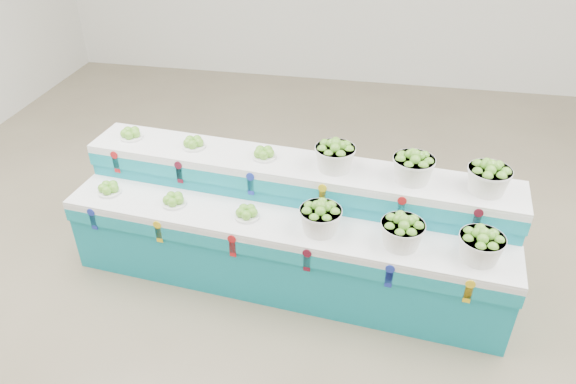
# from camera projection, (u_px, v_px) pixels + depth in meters

# --- Properties ---
(ground) EXTENTS (10.00, 10.00, 0.00)m
(ground) POSITION_uv_depth(u_px,v_px,m) (346.00, 306.00, 4.51)
(ground) COLOR #70644E
(ground) RESTS_ON ground
(display_stand) EXTENTS (3.80, 1.32, 1.02)m
(display_stand) POSITION_uv_depth(u_px,v_px,m) (288.00, 227.00, 4.58)
(display_stand) COLOR teal
(display_stand) RESTS_ON ground
(plate_lower_left) EXTENTS (0.23, 0.23, 0.10)m
(plate_lower_left) POSITION_uv_depth(u_px,v_px,m) (109.00, 188.00, 4.62)
(plate_lower_left) COLOR white
(plate_lower_left) RESTS_ON display_stand
(plate_lower_mid) EXTENTS (0.23, 0.23, 0.10)m
(plate_lower_mid) POSITION_uv_depth(u_px,v_px,m) (174.00, 199.00, 4.47)
(plate_lower_mid) COLOR white
(plate_lower_mid) RESTS_ON display_stand
(plate_lower_right) EXTENTS (0.23, 0.23, 0.10)m
(plate_lower_right) POSITION_uv_depth(u_px,v_px,m) (247.00, 212.00, 4.32)
(plate_lower_right) COLOR white
(plate_lower_right) RESTS_ON display_stand
(basket_lower_left) EXTENTS (0.36, 0.36, 0.24)m
(basket_lower_left) POSITION_uv_depth(u_px,v_px,m) (320.00, 218.00, 4.14)
(basket_lower_left) COLOR silver
(basket_lower_left) RESTS_ON display_stand
(basket_lower_mid) EXTENTS (0.36, 0.36, 0.24)m
(basket_lower_mid) POSITION_uv_depth(u_px,v_px,m) (402.00, 232.00, 3.99)
(basket_lower_mid) COLOR silver
(basket_lower_mid) RESTS_ON display_stand
(basket_lower_right) EXTENTS (0.36, 0.36, 0.24)m
(basket_lower_right) POSITION_uv_depth(u_px,v_px,m) (481.00, 245.00, 3.86)
(basket_lower_right) COLOR silver
(basket_lower_right) RESTS_ON display_stand
(plate_upper_left) EXTENTS (0.23, 0.23, 0.10)m
(plate_upper_left) POSITION_uv_depth(u_px,v_px,m) (131.00, 133.00, 4.82)
(plate_upper_left) COLOR white
(plate_upper_left) RESTS_ON display_stand
(plate_upper_mid) EXTENTS (0.23, 0.23, 0.10)m
(plate_upper_mid) POSITION_uv_depth(u_px,v_px,m) (193.00, 142.00, 4.67)
(plate_upper_mid) COLOR white
(plate_upper_mid) RESTS_ON display_stand
(plate_upper_right) EXTENTS (0.23, 0.23, 0.10)m
(plate_upper_right) POSITION_uv_depth(u_px,v_px,m) (264.00, 153.00, 4.52)
(plate_upper_right) COLOR white
(plate_upper_right) RESTS_ON display_stand
(basket_upper_left) EXTENTS (0.36, 0.36, 0.24)m
(basket_upper_left) POSITION_uv_depth(u_px,v_px,m) (335.00, 155.00, 4.34)
(basket_upper_left) COLOR silver
(basket_upper_left) RESTS_ON display_stand
(basket_upper_mid) EXTENTS (0.36, 0.36, 0.24)m
(basket_upper_mid) POSITION_uv_depth(u_px,v_px,m) (413.00, 167.00, 4.19)
(basket_upper_mid) COLOR silver
(basket_upper_mid) RESTS_ON display_stand
(basket_upper_right) EXTENTS (0.36, 0.36, 0.24)m
(basket_upper_right) POSITION_uv_depth(u_px,v_px,m) (489.00, 177.00, 4.06)
(basket_upper_right) COLOR silver
(basket_upper_right) RESTS_ON display_stand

